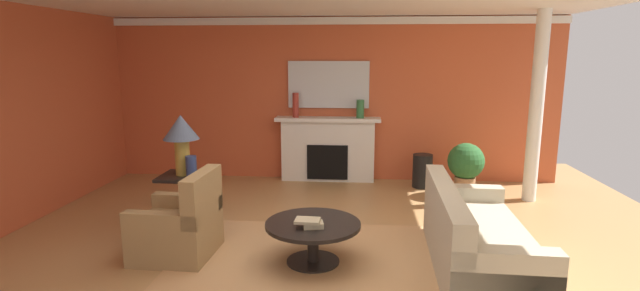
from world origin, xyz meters
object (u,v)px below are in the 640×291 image
table_lamp (181,133)px  vase_on_side_table (191,167)px  armchair_near_window (180,229)px  coffee_table (313,233)px  vase_tall_corner (422,171)px  vase_mantel_right (360,109)px  side_table (185,198)px  sofa (474,241)px  potted_plant (466,165)px  mantel_mirror (329,85)px  fireplace (328,151)px  vase_mantel_left (296,105)px

table_lamp → vase_on_side_table: (0.15, -0.12, -0.39)m
armchair_near_window → coffee_table: 1.47m
vase_tall_corner → vase_mantel_right: (-1.04, 0.25, 0.99)m
armchair_near_window → side_table: size_ratio=1.36×
sofa → potted_plant: (0.46, 2.63, 0.19)m
coffee_table → table_lamp: 2.12m
mantel_mirror → side_table: 3.32m
vase_mantel_right → mantel_mirror: bearing=162.8°
sofa → vase_on_side_table: size_ratio=7.98×
table_lamp → armchair_near_window: bearing=-73.4°
table_lamp → potted_plant: (3.83, 1.75, -0.73)m
table_lamp → vase_on_side_table: table_lamp is taller
fireplace → potted_plant: size_ratio=2.16×
sofa → vase_tall_corner: bearing=92.6°
vase_mantel_left → vase_tall_corner: size_ratio=0.76×
armchair_near_window → sofa: bearing=-1.2°
fireplace → sofa: fireplace is taller
side_table → vase_mantel_left: size_ratio=1.67×
vase_on_side_table → vase_mantel_right: 3.29m
vase_tall_corner → potted_plant: (0.60, -0.43, 0.22)m
vase_on_side_table → fireplace: bearing=60.2°
mantel_mirror → coffee_table: size_ratio=1.39×
mantel_mirror → table_lamp: size_ratio=1.86×
fireplace → side_table: bearing=-123.4°
vase_mantel_left → potted_plant: size_ratio=0.50×
vase_on_side_table → vase_mantel_right: bearing=51.4°
vase_tall_corner → mantel_mirror: bearing=165.2°
sofa → potted_plant: sofa is taller
coffee_table → potted_plant: 3.39m
armchair_near_window → fireplace: bearing=67.1°
sofa → coffee_table: bearing=-179.9°
sofa → armchair_near_window: 3.12m
mantel_mirror → vase_tall_corner: 2.15m
table_lamp → coffee_table: bearing=-27.4°
coffee_table → side_table: 1.93m
fireplace → side_table: size_ratio=2.57×
mantel_mirror → side_table: mantel_mirror is taller
coffee_table → potted_plant: bearing=51.2°
table_lamp → vase_mantel_left: size_ratio=1.79×
fireplace → table_lamp: bearing=-123.4°
side_table → mantel_mirror: bearing=57.8°
fireplace → vase_on_side_table: fireplace is taller
vase_mantel_right → potted_plant: 1.94m
fireplace → vase_mantel_left: 0.97m
sofa → coffee_table: (-1.66, -0.00, 0.04)m
mantel_mirror → potted_plant: size_ratio=1.67×
vase_on_side_table → potted_plant: size_ratio=0.32×
side_table → vase_on_side_table: (0.15, -0.12, 0.43)m
table_lamp → vase_tall_corner: 4.01m
coffee_table → vase_mantel_left: bearing=100.7°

